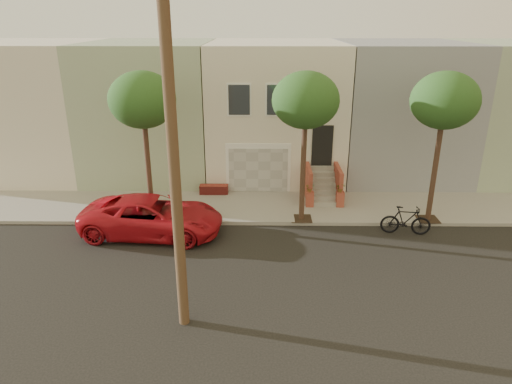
{
  "coord_description": "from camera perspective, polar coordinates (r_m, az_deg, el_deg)",
  "views": [
    {
      "loc": [
        -0.77,
        -14.44,
        8.41
      ],
      "look_at": [
        -0.96,
        3.0,
        1.73
      ],
      "focal_mm": 32.28,
      "sensor_mm": 36.0,
      "label": 1
    }
  ],
  "objects": [
    {
      "name": "tree_mid",
      "position": [
        18.69,
        6.18,
        11.12
      ],
      "size": [
        2.7,
        2.57,
        6.3
      ],
      "color": "#2D2116",
      "rests_on": "sidewalk"
    },
    {
      "name": "pickup_truck",
      "position": [
        19.22,
        -12.72,
        -2.95
      ],
      "size": [
        5.89,
        3.08,
        1.58
      ],
      "primitive_type": "imported",
      "rotation": [
        0.0,
        0.0,
        1.49
      ],
      "color": "red",
      "rests_on": "ground"
    },
    {
      "name": "motorcycle",
      "position": [
        19.8,
        18.07,
        -3.36
      ],
      "size": [
        2.07,
        0.83,
        1.21
      ],
      "primitive_type": "imported",
      "rotation": [
        0.0,
        0.0,
        1.44
      ],
      "color": "black",
      "rests_on": "ground"
    },
    {
      "name": "sidewalk",
      "position": [
        21.48,
        2.64,
        -1.9
      ],
      "size": [
        40.0,
        3.7,
        0.15
      ],
      "primitive_type": "cube",
      "color": "gray",
      "rests_on": "ground"
    },
    {
      "name": "ground",
      "position": [
        16.73,
        3.23,
        -9.27
      ],
      "size": [
        90.0,
        90.0,
        0.0
      ],
      "primitive_type": "plane",
      "color": "black",
      "rests_on": "ground"
    },
    {
      "name": "tree_right",
      "position": [
        19.97,
        22.35,
        10.33
      ],
      "size": [
        2.7,
        2.57,
        6.3
      ],
      "color": "#2D2116",
      "rests_on": "sidewalk"
    },
    {
      "name": "house_row",
      "position": [
        26.08,
        2.36,
        10.41
      ],
      "size": [
        33.1,
        11.7,
        7.0
      ],
      "color": "silver",
      "rests_on": "sidewalk"
    },
    {
      "name": "tree_left",
      "position": [
        19.2,
        -13.89,
        10.9
      ],
      "size": [
        2.7,
        2.57,
        6.3
      ],
      "color": "#2D2116",
      "rests_on": "sidewalk"
    }
  ]
}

